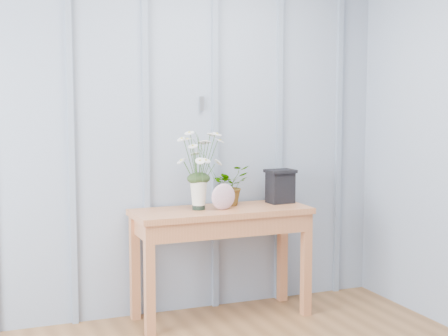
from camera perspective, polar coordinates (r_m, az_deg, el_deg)
name	(u,v)px	position (r m, az deg, el deg)	size (l,w,h in m)	color
sideboard	(221,225)	(4.64, -0.23, -4.79)	(1.20, 0.45, 0.75)	#AD643A
daisy_vase	(199,159)	(4.54, -2.13, 0.75)	(0.38, 0.29, 0.54)	black
spider_plant	(230,185)	(4.74, 0.50, -1.44)	(0.25, 0.22, 0.28)	#1E3316
felt_disc_vessel	(223,197)	(4.56, -0.06, -2.40)	(0.18, 0.05, 0.18)	#965378
carved_box	(280,186)	(4.85, 4.70, -1.49)	(0.21, 0.17, 0.24)	black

